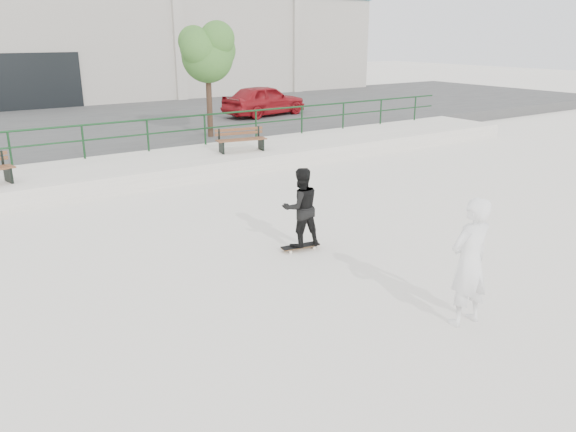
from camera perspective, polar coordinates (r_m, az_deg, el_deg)
ground at (r=9.17m, az=5.06°, el=-8.42°), size 120.00×120.00×0.00m
ledge at (r=17.09m, az=-15.45°, el=4.46°), size 30.00×3.00×0.50m
parking_strip at (r=25.16m, az=-21.96°, el=8.01°), size 60.00×14.00×0.50m
railing at (r=18.12m, az=-17.09°, el=8.27°), size 28.00×0.06×1.03m
bench_right at (r=18.02m, az=-4.81°, el=7.72°), size 1.65×0.74×0.73m
tree at (r=20.58m, az=-8.16°, el=16.29°), size 2.26×2.01×4.01m
red_car at (r=26.05m, az=-2.43°, el=11.68°), size 4.31×2.34×1.39m
skateboard at (r=11.09m, az=1.27°, el=-3.10°), size 0.80×0.32×0.09m
standing_skater at (r=10.83m, az=1.30°, el=0.88°), size 0.86×0.72×1.57m
seated_skater at (r=8.44m, az=17.95°, el=-4.49°), size 0.73×0.50×1.93m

